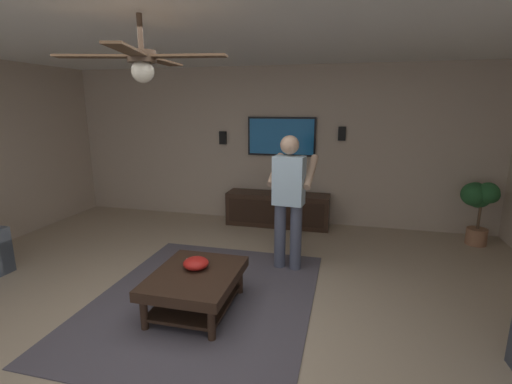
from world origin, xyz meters
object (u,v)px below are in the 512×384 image
Objects in this scene: wall_speaker_right at (223,138)px; coffee_table at (196,282)px; bowl at (196,263)px; media_console at (278,209)px; wall_speaker_left at (342,134)px; vase_round at (283,188)px; ceiling_fan at (143,61)px; potted_plant_tall at (479,199)px; remote_white at (194,260)px; tv at (281,137)px; person_standing at (289,195)px.

coffee_table is at bearing -166.18° from wall_speaker_right.
wall_speaker_right reaches higher than bowl.
wall_speaker_left reaches higher than media_console.
ceiling_fan is at bearing 172.62° from vase_round.
potted_plant_tall is (-0.13, -2.95, 0.39)m from media_console.
coffee_table is at bearing -81.21° from remote_white.
wall_speaker_left reaches higher than bowl.
tv is 1.03m from wall_speaker_right.
wall_speaker_left is at bearing 45.93° from remote_white.
person_standing is 1.77× the size of potted_plant_tall.
tv is at bearing -5.90° from bowl.
vase_round is at bearing 66.08° from media_console.
tv is 3.02m from remote_white.
coffee_table is 3.98× the size of bowl.
person_standing is 2.93m from potted_plant_tall.
bowl is 1.67× the size of remote_white.
potted_plant_tall is at bearing 18.06° from remote_white.
potted_plant_tall is 4.14m from remote_white.
bowl is (-1.11, 0.74, -0.48)m from person_standing.
potted_plant_tall is 0.77× the size of ceiling_fan.
remote_white is 0.13× the size of ceiling_fan.
media_console is 0.40m from vase_round.
remote_white is at bearing -8.22° from tv.
wall_speaker_left is 0.18× the size of ceiling_fan.
vase_round is (2.51, -0.50, 0.25)m from remote_white.
ceiling_fan reaches higher than media_console.
wall_speaker_right reaches higher than media_console.
wall_speaker_left is (0.01, -0.98, 0.06)m from tv.
tv is 5.17× the size of wall_speaker_left.
media_console is 1.49× the size of tv.
ceiling_fan is at bearing 162.90° from person_standing.
tv is 1.23× the size of potted_plant_tall.
potted_plant_tall is (2.67, -3.22, 0.37)m from coffee_table.
ceiling_fan is (-3.41, 0.34, 2.00)m from media_console.
person_standing reaches higher than coffee_table.
coffee_table is at bearing -5.81° from ceiling_fan.
vase_round reaches higher than bowl.
wall_speaker_left is 3.96m from ceiling_fan.
wall_speaker_left reaches higher than person_standing.
media_console is at bearing 104.53° from wall_speaker_left.
wall_speaker_right is at bearing 44.47° from person_standing.
potted_plant_tall is (1.48, -2.51, -0.26)m from person_standing.
wall_speaker_left is at bearing -19.84° from ceiling_fan.
person_standing is 7.45× the size of wall_speaker_right.
vase_round is at bearing -104.73° from wall_speaker_right.
wall_speaker_left is (0.38, 1.97, 0.86)m from potted_plant_tall.
tv is at bearing 82.82° from potted_plant_tall.
potted_plant_tall is (-0.37, -2.95, -0.80)m from tv.
vase_round is 1.00× the size of wall_speaker_right.
coffee_table is 0.61× the size of person_standing.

